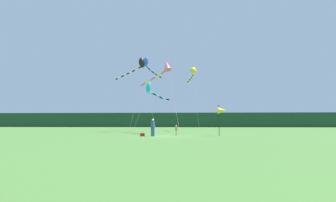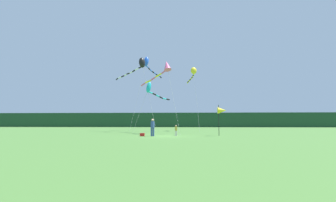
# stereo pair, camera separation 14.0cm
# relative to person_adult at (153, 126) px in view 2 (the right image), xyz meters

# --- Properties ---
(ground_plane) EXTENTS (120.00, 120.00, 0.00)m
(ground_plane) POSITION_rel_person_adult_xyz_m (1.21, 0.16, -0.99)
(ground_plane) COLOR #477533
(distant_treeline) EXTENTS (108.00, 3.28, 4.01)m
(distant_treeline) POSITION_rel_person_adult_xyz_m (1.21, 45.16, 1.01)
(distant_treeline) COLOR #1E4228
(distant_treeline) RESTS_ON ground
(person_adult) EXTENTS (0.39, 0.39, 1.77)m
(person_adult) POSITION_rel_person_adult_xyz_m (0.00, 0.00, 0.00)
(person_adult) COLOR #334C8C
(person_adult) RESTS_ON ground
(person_child) EXTENTS (0.25, 0.25, 1.13)m
(person_child) POSITION_rel_person_adult_xyz_m (2.38, 0.77, -0.36)
(person_child) COLOR silver
(person_child) RESTS_ON ground
(cooler_box) EXTENTS (0.45, 0.30, 0.32)m
(cooler_box) POSITION_rel_person_adult_xyz_m (-1.05, -0.02, -0.83)
(cooler_box) COLOR red
(cooler_box) RESTS_ON ground
(banner_flag_pole) EXTENTS (0.90, 0.70, 3.25)m
(banner_flag_pole) POSITION_rel_person_adult_xyz_m (7.22, 1.22, 1.65)
(banner_flag_pole) COLOR black
(banner_flag_pole) RESTS_ON ground
(kite_cyan) EXTENTS (4.94, 4.32, 7.40)m
(kite_cyan) POSITION_rel_person_adult_xyz_m (-1.66, 10.78, 5.31)
(kite_cyan) COLOR #B2B2B2
(kite_cyan) RESTS_ON ground
(kite_blue) EXTENTS (4.31, 8.71, 12.87)m
(kite_blue) POSITION_rel_person_adult_xyz_m (-3.08, 17.13, 10.68)
(kite_blue) COLOR #B2B2B2
(kite_blue) RESTS_ON ground
(kite_rainbow) EXTENTS (5.90, 7.70, 9.40)m
(kite_rainbow) POSITION_rel_person_adult_xyz_m (0.72, 6.23, 7.41)
(kite_rainbow) COLOR #B2B2B2
(kite_rainbow) RESTS_ON ground
(kite_black) EXTENTS (7.39, 5.13, 11.29)m
(kite_black) POSITION_rel_person_adult_xyz_m (-3.43, 11.60, 9.23)
(kite_black) COLOR #B2B2B2
(kite_black) RESTS_ON ground
(kite_yellow) EXTENTS (1.75, 6.43, 10.39)m
(kite_yellow) POSITION_rel_person_adult_xyz_m (4.81, 14.87, 8.59)
(kite_yellow) COLOR #B2B2B2
(kite_yellow) RESTS_ON ground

